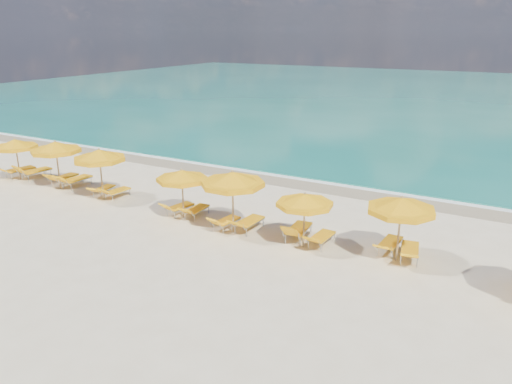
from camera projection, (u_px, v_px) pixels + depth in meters
The scene contains 27 objects.
ground_plane at pixel (238, 230), 20.14m from camera, with size 120.00×120.00×0.00m, color beige.
ocean at pixel (444, 97), 60.00m from camera, with size 120.00×80.00×0.30m, color #126757.
wet_sand_band at pixel (310, 183), 26.29m from camera, with size 120.00×2.60×0.01m, color tan.
foam_line at pixel (316, 179), 26.95m from camera, with size 120.00×1.20×0.03m, color white.
whitecap_near at pixel (287, 139), 37.03m from camera, with size 14.00×0.36×0.05m, color white.
whitecap_far at pixel (502, 141), 36.37m from camera, with size 18.00×0.30×0.05m, color white.
umbrella_0 at pixel (15, 144), 26.36m from camera, with size 2.27×2.27×2.27m.
umbrella_1 at pixel (56, 148), 24.79m from camera, with size 2.75×2.75×2.50m.
umbrella_2 at pixel (99, 156), 23.27m from camera, with size 3.11×3.11×2.48m.
umbrella_3 at pixel (182, 176), 20.93m from camera, with size 2.48×2.48×2.19m.
umbrella_4 at pixel (233, 180), 19.30m from camera, with size 3.31×3.31×2.57m.
umbrella_5 at pixel (305, 201), 18.06m from camera, with size 2.54×2.54×2.14m.
umbrella_6 at pixel (401, 206), 16.90m from camera, with size 2.63×2.63×2.39m.
lounger_0_left at pixel (20, 172), 27.41m from camera, with size 0.98×2.09×0.79m.
lounger_0_right at pixel (36, 174), 27.10m from camera, with size 0.88×2.01×0.94m.
lounger_1_left at pixel (64, 180), 26.05m from camera, with size 0.75×1.92×0.83m.
lounger_1_right at pixel (77, 182), 25.62m from camera, with size 0.70×2.01×0.88m.
lounger_2_left at pixel (104, 191), 24.36m from camera, with size 0.79×1.69×0.65m.
lounger_2_right at pixel (117, 194), 23.98m from camera, with size 0.66×1.68×0.72m.
lounger_3_left at pixel (179, 210), 21.87m from camera, with size 0.83×1.70×0.72m.
lounger_3_right at pixel (196, 212), 21.55m from camera, with size 0.60×1.69×0.70m.
lounger_4_left at pixel (226, 224), 20.26m from camera, with size 0.71×1.64×0.73m.
lounger_4_right at pixel (249, 225), 20.06m from camera, with size 0.74×1.93×0.77m.
lounger_5_left at pixel (298, 233), 19.23m from camera, with size 0.83×2.00×0.92m.
lounger_5_right at pixel (321, 240), 18.65m from camera, with size 0.70×1.79×0.72m.
lounger_6_left at pixel (389, 247), 18.09m from camera, with size 0.68×1.87×0.68m.
lounger_6_right at pixel (410, 254), 17.50m from camera, with size 0.94×1.95×0.71m.
Camera 1 is at (9.72, -15.95, 7.73)m, focal length 35.00 mm.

